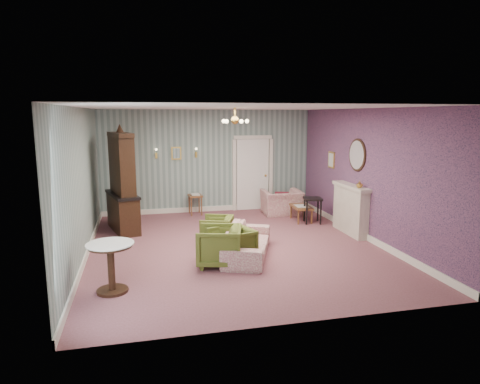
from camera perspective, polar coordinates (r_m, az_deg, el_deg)
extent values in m
plane|color=#814B53|center=(9.17, -0.65, -7.27)|extent=(7.00, 7.00, 0.00)
plane|color=white|center=(8.74, -0.69, 11.17)|extent=(7.00, 7.00, 0.00)
plane|color=slate|center=(12.25, -4.25, 4.09)|extent=(6.00, 0.00, 6.00)
plane|color=slate|center=(5.54, 7.27, -3.54)|extent=(6.00, 0.00, 6.00)
plane|color=slate|center=(8.70, -20.33, 0.95)|extent=(0.00, 7.00, 7.00)
plane|color=slate|center=(9.93, 16.49, 2.25)|extent=(0.00, 7.00, 7.00)
plane|color=#A45276|center=(9.92, 16.42, 2.25)|extent=(0.00, 7.00, 7.00)
imported|color=#535E20|center=(7.98, -2.78, -6.93)|extent=(0.92, 0.95, 0.81)
imported|color=#535E20|center=(8.10, -1.09, -6.92)|extent=(0.86, 0.89, 0.74)
imported|color=#535E20|center=(9.32, -3.11, -4.87)|extent=(0.79, 0.82, 0.66)
imported|color=#913A4C|center=(8.49, 0.98, -6.02)|extent=(1.24, 2.03, 0.76)
imported|color=#913A4C|center=(11.99, 5.57, -0.86)|extent=(1.07, 0.72, 0.92)
imported|color=gold|center=(9.88, 15.62, 0.99)|extent=(0.15, 0.15, 0.15)
cube|color=maroon|center=(11.83, 5.58, -0.90)|extent=(0.41, 0.28, 0.39)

